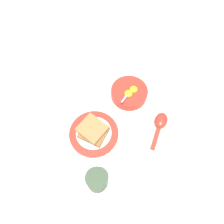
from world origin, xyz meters
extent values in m
plane|color=beige|center=(0.00, 0.00, 0.00)|extent=(3.00, 3.00, 0.00)
cylinder|color=red|center=(-0.19, -0.09, 0.02)|extent=(0.16, 0.16, 0.04)
cylinder|color=white|center=(-0.19, -0.09, 0.03)|extent=(0.13, 0.13, 0.02)
ellipsoid|color=yellow|center=(-0.20, -0.07, 0.04)|extent=(0.03, 0.03, 0.02)
ellipsoid|color=yellow|center=(-0.17, -0.09, 0.04)|extent=(0.03, 0.03, 0.02)
cylinder|color=black|center=(-0.17, -0.08, 0.04)|extent=(0.03, 0.03, 0.00)
ellipsoid|color=silver|center=(-0.17, -0.09, 0.04)|extent=(0.03, 0.02, 0.01)
cube|color=silver|center=(-0.13, -0.09, 0.06)|extent=(0.05, 0.01, 0.03)
cylinder|color=red|center=(0.03, -0.17, 0.01)|extent=(0.19, 0.19, 0.01)
cylinder|color=white|center=(0.03, -0.17, 0.01)|extent=(0.14, 0.14, 0.00)
cube|color=brown|center=(0.03, -0.17, 0.02)|extent=(0.10, 0.11, 0.02)
cube|color=#9E7042|center=(0.02, -0.18, 0.04)|extent=(0.12, 0.12, 0.02)
ellipsoid|color=red|center=(-0.11, 0.07, 0.02)|extent=(0.07, 0.05, 0.03)
cube|color=red|center=(-0.03, 0.07, 0.01)|extent=(0.10, 0.02, 0.01)
cylinder|color=#334733|center=(0.20, -0.09, 0.04)|extent=(0.07, 0.07, 0.09)
cylinder|color=#472B16|center=(0.20, -0.09, 0.08)|extent=(0.06, 0.06, 0.01)
camera|label=1|loc=(0.32, 0.00, 0.81)|focal=35.00mm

